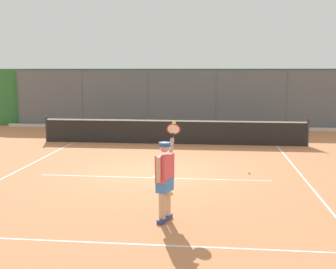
# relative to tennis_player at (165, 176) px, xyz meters

# --- Properties ---
(ground_plane) EXTENTS (60.00, 60.00, 0.00)m
(ground_plane) POSITION_rel_tennis_player_xyz_m (0.70, -3.98, -0.91)
(ground_plane) COLOR #C67A4C
(court_line_markings) EXTENTS (8.27, 10.23, 0.01)m
(court_line_markings) POSITION_rel_tennis_player_xyz_m (0.70, -3.08, -0.91)
(court_line_markings) COLOR white
(court_line_markings) RESTS_ON ground
(fence_backdrop) EXTENTS (20.33, 1.37, 3.02)m
(fence_backdrop) POSITION_rel_tennis_player_xyz_m (0.70, -14.39, 0.59)
(fence_backdrop) COLOR #565B60
(fence_backdrop) RESTS_ON ground
(tennis_net) EXTENTS (10.62, 0.09, 1.07)m
(tennis_net) POSITION_rel_tennis_player_xyz_m (0.70, -8.98, -0.42)
(tennis_net) COLOR #2D2D2D
(tennis_net) RESTS_ON ground
(tennis_player) EXTENTS (0.41, 1.35, 1.86)m
(tennis_player) POSITION_rel_tennis_player_xyz_m (0.00, 0.00, 0.00)
(tennis_player) COLOR navy
(tennis_player) RESTS_ON ground
(tennis_ball_near_baseline) EXTENTS (0.07, 0.07, 0.07)m
(tennis_ball_near_baseline) POSITION_rel_tennis_player_xyz_m (-1.95, -4.11, -0.88)
(tennis_ball_near_baseline) COLOR #D6E042
(tennis_ball_near_baseline) RESTS_ON ground
(tennis_ball_by_sideline) EXTENTS (0.07, 0.07, 0.07)m
(tennis_ball_by_sideline) POSITION_rel_tennis_player_xyz_m (0.05, -1.82, -0.88)
(tennis_ball_by_sideline) COLOR #CCDB33
(tennis_ball_by_sideline) RESTS_ON ground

